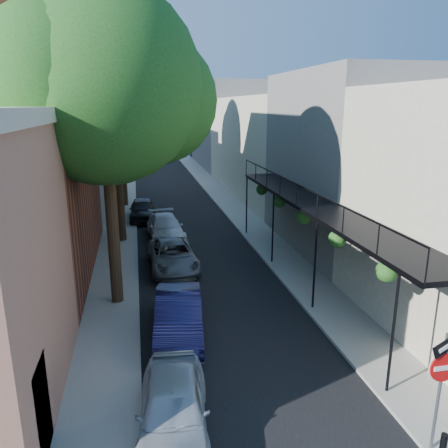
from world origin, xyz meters
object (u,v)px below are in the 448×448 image
oak_mid (122,111)px  parked_car_e (142,210)px  parked_car_b (179,316)px  oak_near (117,89)px  parked_car_d (165,228)px  parked_car_a (173,409)px  oak_far (125,92)px  parked_car_c (173,256)px  sign_post (443,372)px

oak_mid → parked_car_e: bearing=79.6°
parked_car_b → parked_car_e: bearing=99.0°
oak_near → parked_car_d: oak_near is taller
parked_car_a → parked_car_b: size_ratio=0.94×
parked_car_a → parked_car_b: 4.48m
oak_near → oak_far: oak_far is taller
parked_car_c → parked_car_e: (-1.20, 9.44, 0.06)m
oak_near → oak_mid: (-0.05, 7.97, -0.82)m
parked_car_b → parked_car_e: parked_car_b is taller
parked_car_a → parked_car_b: (0.56, 4.44, 0.02)m
parked_car_d → sign_post: bearing=-78.6°
parked_car_c → parked_car_a: bearing=-97.1°
oak_mid → parked_car_b: size_ratio=2.38×
oak_mid → parked_car_c: oak_mid is taller
parked_car_b → parked_car_d: (0.34, 10.97, -0.05)m
parked_car_c → parked_car_d: bearing=87.8°
oak_far → parked_car_c: size_ratio=2.62×
parked_car_b → parked_car_e: (-0.86, 15.57, -0.01)m
parked_car_d → parked_car_e: 4.75m
parked_car_b → parked_car_c: parked_car_b is taller
sign_post → parked_car_d: bearing=104.9°
oak_mid → sign_post: bearing=-69.1°
parked_car_a → parked_car_c: parked_car_a is taller
oak_near → oak_mid: oak_near is taller
parked_car_a → parked_car_d: parked_car_a is taller
oak_mid → parked_car_e: size_ratio=2.50×
parked_car_c → oak_mid: bearing=109.8°
oak_far → parked_car_c: bearing=-82.1°
oak_mid → parked_car_a: (1.12, -15.56, -6.37)m
parked_car_a → parked_car_e: parked_car_e is taller
oak_near → parked_car_d: 10.83m
sign_post → oak_near: bearing=125.1°
oak_near → parked_car_c: oak_near is taller
parked_car_c → parked_car_d: parked_car_d is taller
oak_mid → parked_car_e: oak_mid is taller
sign_post → oak_far: bearing=103.9°
oak_near → parked_car_b: bearing=-62.6°
oak_mid → parked_car_c: (2.02, -4.98, -6.42)m
parked_car_a → parked_car_d: 15.44m
oak_near → parked_car_b: 8.00m
parked_car_a → parked_car_d: bearing=92.2°
parked_car_b → parked_car_d: bearing=94.1°
sign_post → parked_car_d: (-4.56, 17.11, -1.38)m
parked_car_c → oak_near: bearing=-125.6°
parked_car_e → parked_car_d: bearing=-73.6°
oak_mid → parked_car_d: 6.71m
sign_post → parked_car_e: size_ratio=0.73×
sign_post → parked_car_b: 7.96m
oak_mid → parked_car_a: 16.85m
parked_car_c → parked_car_d: 4.84m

